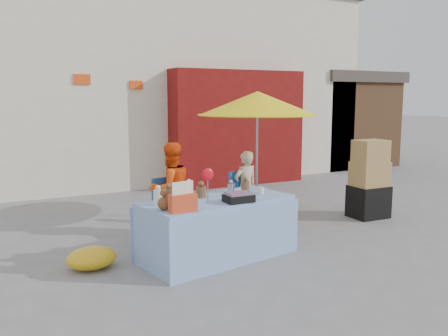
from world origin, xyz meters
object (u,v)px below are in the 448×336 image
vendor_orange (171,189)px  market_table (217,227)px  umbrella (257,104)px  chair_left (174,220)px  chair_right (249,210)px  vendor_beige (245,188)px  box_stack (369,182)px

vendor_orange → market_table: bearing=88.4°
umbrella → market_table: bearing=-136.3°
chair_left → chair_right: bearing=-8.5°
vendor_beige → box_stack: 2.13m
market_table → umbrella: bearing=33.3°
vendor_orange → vendor_beige: 1.25m
chair_left → vendor_beige: 1.30m
chair_left → umbrella: bearing=1.9°
chair_right → box_stack: bearing=-20.7°
market_table → umbrella: (1.40, 1.34, 1.51)m
market_table → box_stack: (3.15, 0.62, 0.22)m
chair_right → box_stack: 2.13m
umbrella → vendor_beige: bearing=-153.4°
chair_right → vendor_beige: vendor_beige is taller
market_table → chair_left: size_ratio=2.44×
box_stack → vendor_beige: bearing=164.3°
chair_right → umbrella: 1.69m
chair_left → umbrella: umbrella is taller
chair_left → vendor_orange: bearing=80.5°
market_table → chair_right: bearing=33.4°
vendor_orange → umbrella: bearing=177.0°
vendor_beige → vendor_orange: bearing=-8.5°
chair_left → vendor_orange: vendor_orange is taller
chair_right → vendor_orange: (-1.25, 0.13, 0.42)m
vendor_beige → box_stack: bearing=155.8°
chair_left → chair_right: 1.25m
market_table → vendor_beige: (1.10, 1.19, 0.20)m
box_stack → umbrella: bearing=157.5°
umbrella → chair_left: bearing=-169.6°
chair_right → vendor_beige: (0.00, 0.13, 0.33)m
box_stack → vendor_orange: bearing=170.1°
chair_left → box_stack: bearing=-16.1°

